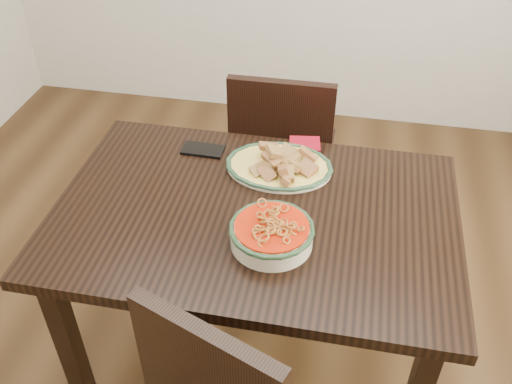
% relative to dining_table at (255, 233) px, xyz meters
% --- Properties ---
extents(floor, '(3.50, 3.50, 0.00)m').
position_rel_dining_table_xyz_m(floor, '(-0.12, 0.12, -0.66)').
color(floor, '#362311').
rests_on(floor, ground).
extents(dining_table, '(1.26, 0.84, 0.75)m').
position_rel_dining_table_xyz_m(dining_table, '(0.00, 0.00, 0.00)').
color(dining_table, black).
rests_on(dining_table, ground).
extents(chair_far, '(0.42, 0.42, 0.89)m').
position_rel_dining_table_xyz_m(chair_far, '(-0.01, 0.70, -0.16)').
color(chair_far, black).
rests_on(chair_far, ground).
extents(fish_plate, '(0.36, 0.28, 0.11)m').
position_rel_dining_table_xyz_m(fish_plate, '(0.04, 0.23, 0.14)').
color(fish_plate, beige).
rests_on(fish_plate, dining_table).
extents(noodle_bowl, '(0.25, 0.25, 0.08)m').
position_rel_dining_table_xyz_m(noodle_bowl, '(0.08, -0.13, 0.14)').
color(noodle_bowl, beige).
rests_on(noodle_bowl, dining_table).
extents(smartphone, '(0.15, 0.08, 0.01)m').
position_rel_dining_table_xyz_m(smartphone, '(-0.24, 0.28, 0.10)').
color(smartphone, black).
rests_on(smartphone, dining_table).
extents(napkin, '(0.12, 0.11, 0.01)m').
position_rel_dining_table_xyz_m(napkin, '(0.11, 0.39, 0.10)').
color(napkin, maroon).
rests_on(napkin, dining_table).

